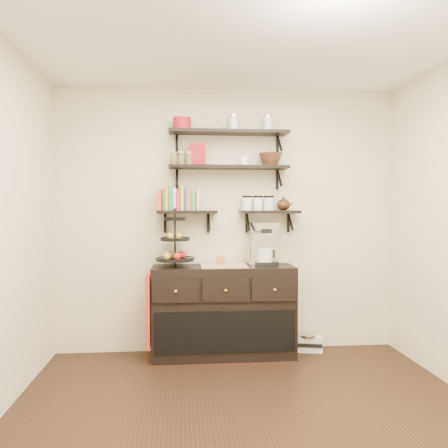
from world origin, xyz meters
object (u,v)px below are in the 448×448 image
at_px(coffee_maker, 264,245).
at_px(radio, 308,343).
at_px(fruit_stand, 175,247).
at_px(sideboard, 223,311).

xyz_separation_m(coffee_maker, radio, (0.47, 0.05, -1.02)).
bearing_deg(radio, fruit_stand, -164.25).
height_order(coffee_maker, radio, coffee_maker).
bearing_deg(radio, coffee_maker, -161.07).
xyz_separation_m(sideboard, radio, (0.88, 0.08, -0.36)).
height_order(fruit_stand, radio, fruit_stand).
relative_size(sideboard, coffee_maker, 3.26).
distance_m(fruit_stand, radio, 1.68).
distance_m(sideboard, fruit_stand, 0.79).
relative_size(sideboard, radio, 4.38).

